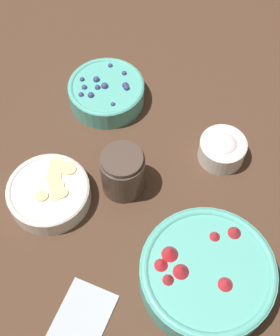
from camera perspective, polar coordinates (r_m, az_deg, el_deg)
name	(u,v)px	position (r m, az deg, el deg)	size (l,w,h in m)	color
ground_plane	(137,209)	(0.95, -0.35, -5.04)	(4.00, 4.00, 0.00)	#4C3323
bowl_strawberries	(206,274)	(0.86, 8.11, -12.62)	(0.24, 0.24, 0.09)	#56B7A8
bowl_blueberries	(106,91)	(1.08, -4.12, 9.30)	(0.17, 0.17, 0.06)	#56B7A8
bowl_bananas	(49,192)	(0.95, -11.03, -2.94)	(0.16, 0.16, 0.05)	silver
bowl_cream	(222,148)	(1.00, 10.02, 2.41)	(0.10, 0.10, 0.06)	white
jar_chocolate	(123,173)	(0.93, -2.12, -0.61)	(0.09, 0.09, 0.10)	#4C3D33
napkin	(81,320)	(0.87, -7.19, -17.89)	(0.15, 0.12, 0.01)	#B2BCC6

